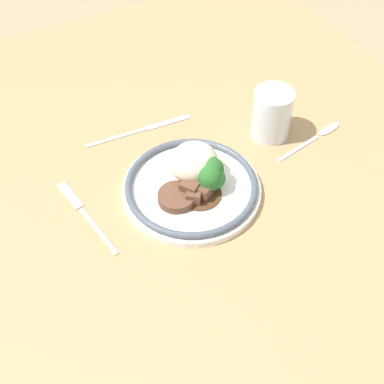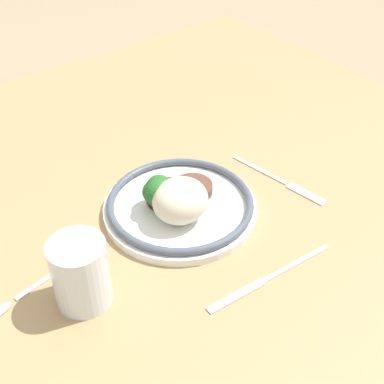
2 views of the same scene
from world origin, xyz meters
name	(u,v)px [view 1 (image 1 of 2)]	position (x,y,z in m)	size (l,w,h in m)	color
ground_plane	(172,204)	(0.00, 0.00, 0.00)	(8.00, 8.00, 0.00)	#998466
dining_table	(171,197)	(0.00, 0.00, 0.02)	(1.19, 1.24, 0.04)	tan
plate	(194,181)	(0.03, -0.02, 0.06)	(0.25, 0.25, 0.08)	white
juice_glass	(271,116)	(0.24, 0.04, 0.08)	(0.08, 0.08, 0.10)	orange
fork	(82,210)	(-0.16, 0.03, 0.04)	(0.04, 0.19, 0.00)	silver
knife	(143,130)	(0.02, 0.17, 0.04)	(0.22, 0.03, 0.00)	silver
spoon	(321,134)	(0.33, -0.01, 0.04)	(0.17, 0.04, 0.01)	silver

